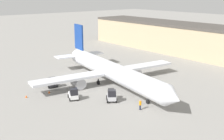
{
  "coord_description": "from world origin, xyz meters",
  "views": [
    {
      "loc": [
        43.99,
        -36.42,
        19.21
      ],
      "look_at": [
        0.0,
        0.0,
        3.3
      ],
      "focal_mm": 45.0,
      "sensor_mm": 36.0,
      "label": 1
    }
  ],
  "objects_px": {
    "baggage_tug": "(73,94)",
    "belt_loader_truck": "(112,96)",
    "pushback_tug": "(52,82)",
    "safety_cone_near": "(49,92)",
    "safety_cone_far": "(26,96)",
    "ground_crew_worker": "(140,104)",
    "airplane": "(110,70)"
  },
  "relations": [
    {
      "from": "airplane",
      "to": "belt_loader_truck",
      "type": "distance_m",
      "value": 10.53
    },
    {
      "from": "belt_loader_truck",
      "to": "safety_cone_near",
      "type": "xyz_separation_m",
      "value": [
        -11.18,
        -6.74,
        -0.82
      ]
    },
    {
      "from": "ground_crew_worker",
      "to": "baggage_tug",
      "type": "distance_m",
      "value": 12.78
    },
    {
      "from": "pushback_tug",
      "to": "ground_crew_worker",
      "type": "bearing_deg",
      "value": 26.08
    },
    {
      "from": "ground_crew_worker",
      "to": "pushback_tug",
      "type": "bearing_deg",
      "value": 14.24
    },
    {
      "from": "airplane",
      "to": "belt_loader_truck",
      "type": "xyz_separation_m",
      "value": [
        8.25,
        -6.24,
        -1.97
      ]
    },
    {
      "from": "baggage_tug",
      "to": "safety_cone_near",
      "type": "height_order",
      "value": "baggage_tug"
    },
    {
      "from": "ground_crew_worker",
      "to": "belt_loader_truck",
      "type": "relative_size",
      "value": 0.57
    },
    {
      "from": "safety_cone_near",
      "to": "belt_loader_truck",
      "type": "bearing_deg",
      "value": 31.09
    },
    {
      "from": "ground_crew_worker",
      "to": "baggage_tug",
      "type": "bearing_deg",
      "value": 27.02
    },
    {
      "from": "pushback_tug",
      "to": "safety_cone_near",
      "type": "distance_m",
      "value": 3.96
    },
    {
      "from": "baggage_tug",
      "to": "safety_cone_far",
      "type": "xyz_separation_m",
      "value": [
        -6.51,
        -6.39,
        -0.74
      ]
    },
    {
      "from": "belt_loader_truck",
      "to": "pushback_tug",
      "type": "relative_size",
      "value": 0.92
    },
    {
      "from": "baggage_tug",
      "to": "safety_cone_near",
      "type": "bearing_deg",
      "value": -139.49
    },
    {
      "from": "airplane",
      "to": "safety_cone_far",
      "type": "relative_size",
      "value": 75.12
    },
    {
      "from": "safety_cone_near",
      "to": "pushback_tug",
      "type": "bearing_deg",
      "value": 144.03
    },
    {
      "from": "airplane",
      "to": "ground_crew_worker",
      "type": "xyz_separation_m",
      "value": [
        14.22,
        -4.92,
        -2.09
      ]
    },
    {
      "from": "baggage_tug",
      "to": "belt_loader_truck",
      "type": "relative_size",
      "value": 0.98
    },
    {
      "from": "ground_crew_worker",
      "to": "belt_loader_truck",
      "type": "distance_m",
      "value": 6.12
    },
    {
      "from": "pushback_tug",
      "to": "safety_cone_far",
      "type": "distance_m",
      "value": 7.26
    },
    {
      "from": "airplane",
      "to": "pushback_tug",
      "type": "xyz_separation_m",
      "value": [
        -6.09,
        -10.69,
        -2.08
      ]
    },
    {
      "from": "safety_cone_far",
      "to": "ground_crew_worker",
      "type": "bearing_deg",
      "value": 35.24
    },
    {
      "from": "safety_cone_near",
      "to": "safety_cone_far",
      "type": "xyz_separation_m",
      "value": [
        -0.58,
        -4.46,
        0.0
      ]
    },
    {
      "from": "belt_loader_truck",
      "to": "safety_cone_far",
      "type": "height_order",
      "value": "belt_loader_truck"
    },
    {
      "from": "airplane",
      "to": "pushback_tug",
      "type": "bearing_deg",
      "value": -111.24
    },
    {
      "from": "belt_loader_truck",
      "to": "safety_cone_near",
      "type": "distance_m",
      "value": 13.08
    },
    {
      "from": "ground_crew_worker",
      "to": "baggage_tug",
      "type": "relative_size",
      "value": 0.58
    },
    {
      "from": "baggage_tug",
      "to": "pushback_tug",
      "type": "bearing_deg",
      "value": -159.78
    },
    {
      "from": "baggage_tug",
      "to": "safety_cone_near",
      "type": "relative_size",
      "value": 5.63
    },
    {
      "from": "baggage_tug",
      "to": "pushback_tug",
      "type": "height_order",
      "value": "baggage_tug"
    },
    {
      "from": "safety_cone_near",
      "to": "ground_crew_worker",
      "type": "bearing_deg",
      "value": 25.18
    },
    {
      "from": "baggage_tug",
      "to": "safety_cone_far",
      "type": "relative_size",
      "value": 5.63
    }
  ]
}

